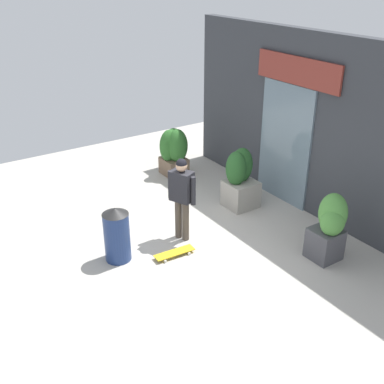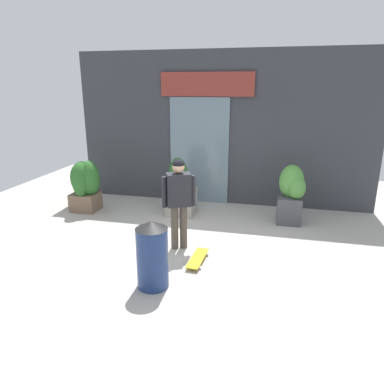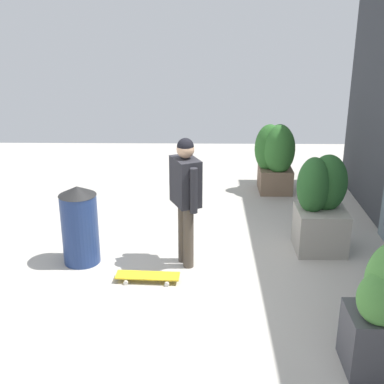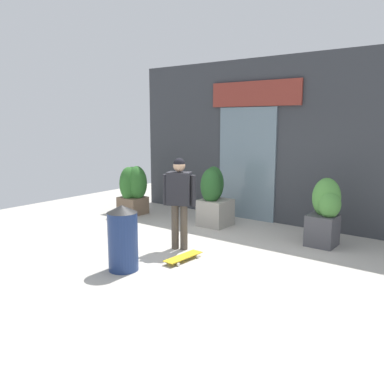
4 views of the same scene
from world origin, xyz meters
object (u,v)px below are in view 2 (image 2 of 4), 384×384
planter_box_right (180,187)px  trash_bin (152,254)px  skateboard (198,258)px  planter_box_left (292,193)px  skateboarder (179,196)px  planter_box_mid (85,183)px

planter_box_right → trash_bin: planter_box_right is taller
skateboard → planter_box_left: 2.75m
skateboard → planter_box_right: bearing=-154.6°
planter_box_right → skateboard: bearing=-67.7°
planter_box_left → trash_bin: bearing=-123.1°
planter_box_right → skateboarder: bearing=-75.2°
planter_box_mid → planter_box_right: bearing=7.3°
planter_box_left → trash_bin: (-2.00, -3.08, -0.14)m
skateboarder → planter_box_mid: 3.03m
planter_box_mid → skateboard: bearing=-31.7°
planter_box_left → trash_bin: 3.67m
planter_box_right → trash_bin: 3.07m
skateboard → planter_box_mid: planter_box_mid is taller
skateboard → trash_bin: trash_bin is taller
skateboard → planter_box_right: size_ratio=0.60×
skateboarder → skateboard: bearing=20.7°
skateboard → trash_bin: (-0.47, -0.87, 0.45)m
planter_box_right → planter_box_mid: 2.20m
planter_box_left → planter_box_right: planter_box_right is taller
planter_box_left → planter_box_mid: planter_box_left is taller
planter_box_right → trash_bin: size_ratio=1.26×
trash_bin → skateboard: bearing=61.6°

